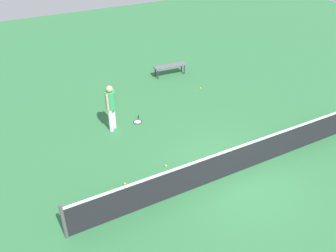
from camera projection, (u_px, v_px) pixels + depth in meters
ground_plane at (233, 173)px, 10.62m from camera, size 40.00×40.00×0.00m
court_net at (235, 160)px, 10.35m from camera, size 10.09×0.09×1.07m
player_near_side at (111, 104)px, 12.12m from camera, size 0.48×0.48×1.70m
tennis_racket_near_player at (138, 121)px, 13.07m from camera, size 0.43×0.59×0.03m
tennis_ball_near_player at (125, 184)px, 10.18m from camera, size 0.07×0.07×0.07m
tennis_ball_by_net at (201, 88)px, 15.33m from camera, size 0.07×0.07×0.07m
tennis_ball_midcourt at (166, 166)px, 10.86m from camera, size 0.07×0.07×0.07m
courtside_bench at (170, 67)px, 16.33m from camera, size 1.52×0.50×0.48m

